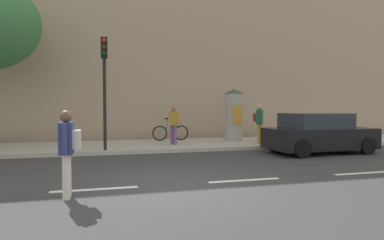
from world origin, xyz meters
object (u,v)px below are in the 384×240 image
poster_column (234,115)px  pedestrian_tallest (259,120)px  traffic_light (104,75)px  pedestrian_in_red_top (68,145)px  parked_car_blue (318,134)px  pedestrian_in_dark_shirt (174,122)px  bicycle_leaning (171,132)px

poster_column → pedestrian_tallest: (0.62, -1.41, -0.21)m
traffic_light → poster_column: size_ratio=1.68×
traffic_light → pedestrian_tallest: (6.50, 0.57, -1.76)m
traffic_light → poster_column: traffic_light is taller
pedestrian_in_red_top → parked_car_blue: 9.47m
poster_column → pedestrian_tallest: poster_column is taller
traffic_light → pedestrian_tallest: 6.75m
poster_column → pedestrian_tallest: bearing=-66.3°
pedestrian_in_dark_shirt → pedestrian_in_red_top: bearing=-116.3°
pedestrian_in_dark_shirt → parked_car_blue: (5.05, -2.87, -0.41)m
pedestrian_tallest → parked_car_blue: size_ratio=0.42×
poster_column → bicycle_leaning: 3.14m
pedestrian_in_red_top → parked_car_blue: size_ratio=0.41×
poster_column → pedestrian_tallest: 1.55m
bicycle_leaning → pedestrian_tallest: bearing=-33.7°
traffic_light → pedestrian_in_dark_shirt: size_ratio=2.50×
traffic_light → poster_column: (5.88, 1.98, -1.54)m
pedestrian_in_red_top → bicycle_leaning: size_ratio=0.95×
pedestrian_in_dark_shirt → traffic_light: bearing=-156.5°
poster_column → bicycle_leaning: poster_column is taller
pedestrian_tallest → parked_car_blue: bearing=-57.6°
bicycle_leaning → parked_car_blue: (4.89, -4.53, 0.19)m
pedestrian_tallest → traffic_light: bearing=-175.0°
poster_column → parked_car_blue: (2.01, -3.60, -0.67)m
traffic_light → bicycle_leaning: (3.01, 2.90, -2.40)m
traffic_light → bicycle_leaning: 4.82m
traffic_light → parked_car_blue: (7.89, -1.63, -2.21)m
pedestrian_tallest → pedestrian_in_dark_shirt: 3.71m
poster_column → pedestrian_in_red_top: (-6.50, -7.74, -0.38)m
parked_car_blue → pedestrian_in_red_top: bearing=-154.1°
traffic_light → parked_car_blue: bearing=-11.7°
traffic_light → parked_car_blue: traffic_light is taller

